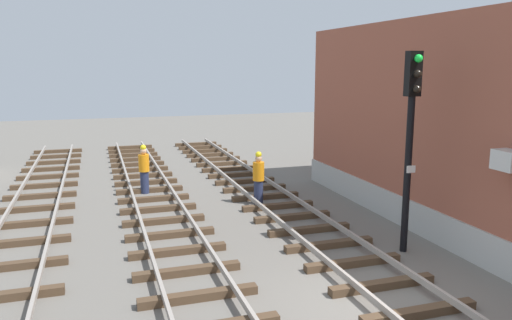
% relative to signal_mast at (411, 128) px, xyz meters
% --- Properties ---
extents(ground_plane, '(80.00, 80.00, 0.00)m').
position_rel_signal_mast_xyz_m(ground_plane, '(-2.35, -2.44, -3.23)').
color(ground_plane, slate).
extents(track_near_building, '(2.50, 44.33, 0.32)m').
position_rel_signal_mast_xyz_m(track_near_building, '(-1.75, -2.44, -3.11)').
color(track_near_building, '#4C3826').
rests_on(track_near_building, ground).
extents(signal_mast, '(0.36, 0.40, 5.13)m').
position_rel_signal_mast_xyz_m(signal_mast, '(0.00, 0.00, 0.00)').
color(signal_mast, black).
rests_on(signal_mast, ground).
extents(track_worker_foreground, '(0.40, 0.40, 1.87)m').
position_rel_signal_mast_xyz_m(track_worker_foreground, '(-2.20, 5.49, -2.30)').
color(track_worker_foreground, '#262D4C').
rests_on(track_worker_foreground, ground).
extents(track_worker_distant, '(0.40, 0.40, 1.87)m').
position_rel_signal_mast_xyz_m(track_worker_distant, '(-5.84, 8.24, -2.30)').
color(track_worker_distant, '#262D4C').
rests_on(track_worker_distant, ground).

